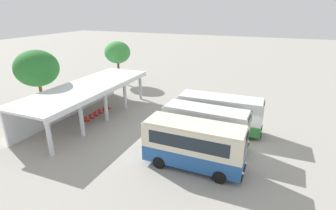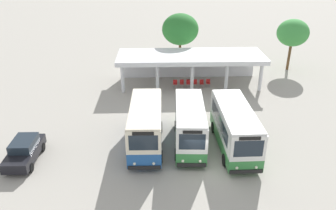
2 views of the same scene
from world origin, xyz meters
The scene contains 14 objects.
ground_plane centered at (0.00, 0.00, 0.00)m, with size 180.00×180.00×0.00m, color #A39E93.
city_bus_nearest_orange centered at (-3.88, 2.89, 1.86)m, with size 2.52×7.08×3.37m.
city_bus_second_in_row centered at (-0.59, 2.96, 1.82)m, with size 2.48×6.89×3.30m.
city_bus_middle_cream centered at (2.71, 2.49, 1.80)m, with size 2.53×7.59×3.26m.
parked_car_flank centered at (-12.45, 1.28, 0.83)m, with size 1.86×4.14×1.62m.
terminal_canopy centered at (0.62, 16.03, 2.60)m, with size 15.70×5.24×3.40m.
waiting_chair_end_by_column centered at (-1.07, 14.49, 0.52)m, with size 0.46×0.46×0.86m.
waiting_chair_second_from_end centered at (-0.36, 14.51, 0.52)m, with size 0.46×0.46×0.86m.
waiting_chair_middle_seat centered at (0.36, 14.50, 0.52)m, with size 0.46×0.46×0.86m.
waiting_chair_fourth_seat centered at (1.08, 14.52, 0.52)m, with size 0.46×0.46×0.86m.
waiting_chair_fifth_seat centered at (1.80, 14.46, 0.52)m, with size 0.46×0.46×0.86m.
waiting_chair_far_end_seat centered at (2.52, 14.54, 0.52)m, with size 0.46×0.46×0.86m.
roadside_tree_behind_canopy centered at (-0.16, 20.95, 4.85)m, with size 4.39×4.39×6.73m.
roadside_tree_east_of_canopy centered at (13.18, 19.91, 4.56)m, with size 3.74×3.74×6.17m.
Camera 2 is at (-2.93, -18.79, 13.89)m, focal length 35.48 mm.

